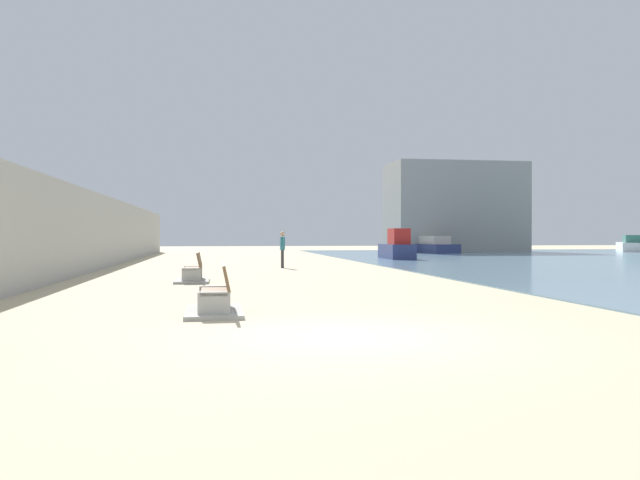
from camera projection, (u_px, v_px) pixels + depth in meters
name	position (u px, v px, depth m)	size (l,w,h in m)	color
ground_plane	(263.00, 271.00, 27.49)	(120.00, 120.00, 0.00)	#C6B793
seawall	(82.00, 231.00, 26.28)	(0.80, 64.00, 3.39)	#ADAAA3
bench_near	(215.00, 302.00, 12.50)	(1.11, 2.10, 0.98)	#ADAAA3
bench_far	(193.00, 275.00, 21.00)	(1.11, 2.11, 0.98)	#ADAAA3
person_walking	(282.00, 247.00, 29.81)	(0.23, 0.53, 1.71)	#333338
boat_distant	(428.00, 246.00, 54.74)	(3.55, 7.91, 1.43)	navy
boat_mid_bay	(632.00, 245.00, 58.53)	(5.64, 7.59, 1.50)	white
boat_far_left	(397.00, 248.00, 40.40)	(1.66, 4.30, 1.92)	navy
harbor_building	(455.00, 208.00, 58.24)	(12.00, 6.00, 8.08)	gray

